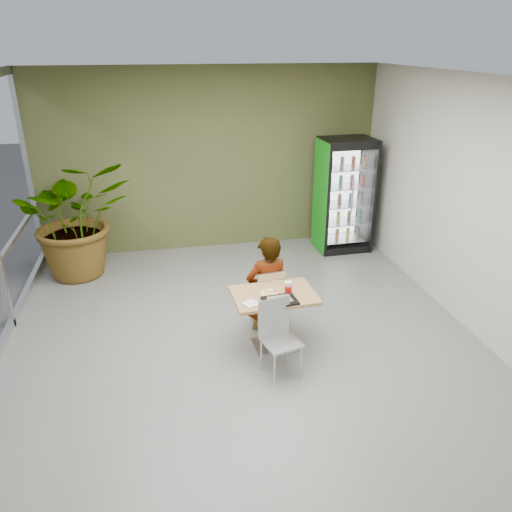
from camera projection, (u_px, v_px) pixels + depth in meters
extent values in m
plane|color=gray|center=(246.00, 349.00, 6.25)|extent=(7.00, 7.00, 0.00)
cube|color=tan|center=(274.00, 295.00, 6.01)|extent=(1.03, 0.75, 0.04)
cylinder|color=silver|center=(274.00, 322.00, 6.16)|extent=(0.10, 0.10, 0.71)
cube|color=silver|center=(273.00, 345.00, 6.29)|extent=(0.52, 0.42, 0.04)
cube|color=silver|center=(266.00, 298.00, 6.63)|extent=(0.43, 0.43, 0.03)
cube|color=silver|center=(271.00, 289.00, 6.38)|extent=(0.38, 0.08, 0.45)
cylinder|color=silver|center=(273.00, 304.00, 6.90)|extent=(0.02, 0.02, 0.41)
cylinder|color=silver|center=(251.00, 308.00, 6.80)|extent=(0.02, 0.02, 0.41)
cylinder|color=silver|center=(282.00, 315.00, 6.62)|extent=(0.02, 0.02, 0.41)
cylinder|color=silver|center=(259.00, 319.00, 6.52)|extent=(0.02, 0.02, 0.41)
cube|color=silver|center=(281.00, 342.00, 5.63)|extent=(0.48, 0.48, 0.03)
cube|color=silver|center=(274.00, 317.00, 5.70)|extent=(0.39, 0.12, 0.47)
cylinder|color=silver|center=(275.00, 369.00, 5.51)|extent=(0.02, 0.02, 0.42)
cylinder|color=silver|center=(301.00, 362.00, 5.64)|extent=(0.02, 0.02, 0.42)
cylinder|color=silver|center=(261.00, 354.00, 5.79)|extent=(0.02, 0.02, 0.42)
cylinder|color=silver|center=(287.00, 347.00, 5.92)|extent=(0.02, 0.02, 0.42)
imported|color=black|center=(267.00, 294.00, 6.55)|extent=(0.63, 0.45, 1.60)
cylinder|color=white|center=(269.00, 293.00, 6.01)|extent=(0.21, 0.21, 0.01)
cylinder|color=white|center=(288.00, 288.00, 5.97)|extent=(0.08, 0.08, 0.15)
cylinder|color=red|center=(288.00, 289.00, 5.97)|extent=(0.09, 0.09, 0.08)
cylinder|color=white|center=(289.00, 282.00, 5.94)|extent=(0.09, 0.09, 0.01)
cube|color=white|center=(251.00, 304.00, 5.75)|extent=(0.22, 0.22, 0.02)
cube|color=black|center=(280.00, 301.00, 5.82)|extent=(0.42, 0.32, 0.02)
cube|color=black|center=(344.00, 195.00, 8.90)|extent=(0.93, 0.73, 2.02)
cube|color=green|center=(320.00, 197.00, 8.82)|extent=(0.03, 0.69, 1.98)
cube|color=white|center=(351.00, 200.00, 8.59)|extent=(0.73, 0.03, 1.61)
imported|color=#28662C|center=(76.00, 218.00, 7.91)|extent=(2.05, 1.88, 1.91)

